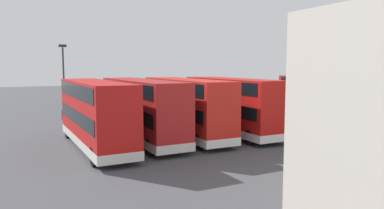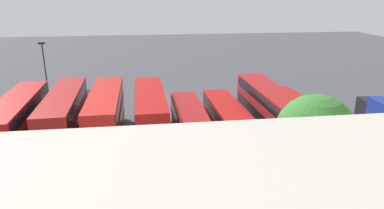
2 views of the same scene
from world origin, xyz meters
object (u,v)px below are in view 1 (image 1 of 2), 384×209
object	(u,v)px
bus_single_deck_third	(300,110)
car_hatchback_silver	(115,114)
bus_double_decker_far_end	(95,112)
bus_single_deck_fourth	(264,112)
lamp_post_tall	(64,78)
bus_single_deck_near_end	(349,105)
bus_double_decker_seventh	(142,108)
bus_double_decker_sixth	(186,106)
bus_double_decker_second	(331,99)
bus_double_decker_fifth	(231,104)
waste_bin_yellow	(65,115)

from	to	relation	value
bus_single_deck_third	car_hatchback_silver	size ratio (longest dim) A/B	2.62
bus_double_decker_far_end	bus_single_deck_fourth	bearing A→B (deg)	-177.42
car_hatchback_silver	lamp_post_tall	distance (m)	6.18
lamp_post_tall	bus_single_deck_near_end	bearing A→B (deg)	157.53
bus_single_deck_third	lamp_post_tall	distance (m)	22.19
bus_single_deck_fourth	bus_double_decker_seventh	size ratio (longest dim) A/B	0.84
bus_single_deck_fourth	bus_double_decker_sixth	xyz separation A→B (m)	(7.40, -0.14, 0.83)
bus_double_decker_seventh	bus_double_decker_far_end	distance (m)	3.65
bus_double_decker_second	bus_double_decker_far_end	xyz separation A→B (m)	(21.87, 0.23, -0.00)
bus_double_decker_second	bus_double_decker_fifth	distance (m)	10.88
bus_single_deck_near_end	bus_double_decker_sixth	xyz separation A→B (m)	(18.13, 0.21, 0.83)
bus_single_deck_near_end	bus_double_decker_fifth	xyz separation A→B (m)	(14.23, 0.58, 0.83)
bus_single_deck_near_end	waste_bin_yellow	distance (m)	29.23
bus_double_decker_sixth	waste_bin_yellow	world-z (taller)	bus_double_decker_sixth
bus_single_deck_third	bus_double_decker_sixth	world-z (taller)	bus_double_decker_sixth
bus_double_decker_seventh	car_hatchback_silver	distance (m)	11.16
lamp_post_tall	bus_double_decker_seventh	bearing A→B (deg)	111.13
bus_single_deck_near_end	bus_double_decker_fifth	bearing A→B (deg)	2.33
bus_single_deck_near_end	lamp_post_tall	xyz separation A→B (m)	(25.86, -10.70, 2.84)
bus_double_decker_seventh	lamp_post_tall	size ratio (longest dim) A/B	1.60
car_hatchback_silver	waste_bin_yellow	world-z (taller)	car_hatchback_silver
bus_single_deck_third	waste_bin_yellow	size ratio (longest dim) A/B	12.51
bus_single_deck_third	bus_double_decker_far_end	world-z (taller)	bus_double_decker_far_end
car_hatchback_silver	lamp_post_tall	bearing A→B (deg)	1.94
bus_double_decker_fifth	bus_double_decker_far_end	bearing A→B (deg)	2.20
bus_single_deck_third	bus_single_deck_fourth	bearing A→B (deg)	-7.50
bus_double_decker_sixth	lamp_post_tall	xyz separation A→B (m)	(7.74, -10.90, 2.01)
bus_double_decker_second	bus_single_deck_third	distance (m)	3.85
bus_double_decker_far_end	bus_double_decker_seventh	bearing A→B (deg)	-166.25
bus_single_deck_fourth	bus_double_decker_second	bearing A→B (deg)	176.70
bus_double_decker_second	bus_single_deck_fourth	distance (m)	7.43
bus_double_decker_second	lamp_post_tall	xyz separation A→B (m)	(22.51, -11.47, 2.01)
bus_single_deck_third	bus_single_deck_fourth	world-z (taller)	same
bus_double_decker_sixth	car_hatchback_silver	bearing A→B (deg)	-75.67
bus_double_decker_seventh	waste_bin_yellow	size ratio (longest dim) A/B	12.74
bus_single_deck_near_end	bus_single_deck_third	bearing A→B (deg)	6.60
bus_double_decker_seventh	bus_double_decker_far_end	xyz separation A→B (m)	(3.54, 0.87, -0.00)
bus_double_decker_far_end	car_hatchback_silver	world-z (taller)	bus_double_decker_far_end
lamp_post_tall	waste_bin_yellow	distance (m)	5.30
bus_double_decker_fifth	lamp_post_tall	world-z (taller)	lamp_post_tall
lamp_post_tall	waste_bin_yellow	bearing A→B (deg)	-95.39
waste_bin_yellow	bus_double_decker_sixth	bearing A→B (deg)	117.26
bus_single_deck_third	bus_double_decker_seventh	bearing A→B (deg)	-2.70
bus_double_decker_second	waste_bin_yellow	xyz separation A→B (m)	(22.19, -14.95, -1.98)
bus_double_decker_second	bus_double_decker_sixth	size ratio (longest dim) A/B	1.03
bus_single_deck_third	waste_bin_yellow	bearing A→B (deg)	-39.15
bus_single_deck_third	bus_double_decker_sixth	bearing A→B (deg)	-3.21
bus_single_deck_near_end	lamp_post_tall	world-z (taller)	lamp_post_tall
bus_double_decker_fifth	car_hatchback_silver	size ratio (longest dim) A/B	2.49
bus_single_deck_third	lamp_post_tall	world-z (taller)	lamp_post_tall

